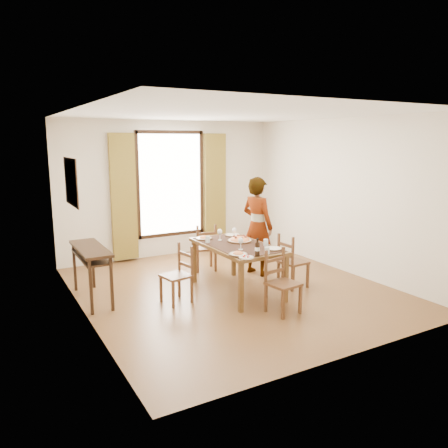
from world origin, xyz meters
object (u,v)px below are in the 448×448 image
console_table (91,255)px  man (257,226)px  dining_table (237,249)px  pasta_platter (240,238)px

console_table → man: size_ratio=0.70×
console_table → dining_table: size_ratio=0.75×
console_table → pasta_platter: pasta_platter is taller
console_table → dining_table: 2.16m
man → pasta_platter: bearing=110.7°
dining_table → man: size_ratio=0.93×
man → pasta_platter: man is taller
console_table → pasta_platter: 2.25m
man → pasta_platter: 0.82m
man → pasta_platter: (-0.66, -0.49, -0.05)m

